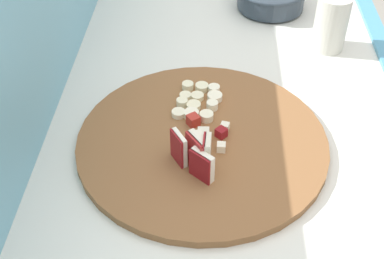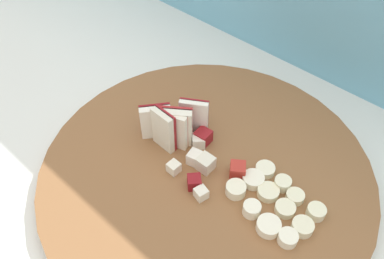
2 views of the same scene
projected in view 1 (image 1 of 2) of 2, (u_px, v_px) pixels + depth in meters
The scene contains 6 objects.
tile_backsplash at pixel (58, 227), 1.14m from camera, with size 2.40×0.04×1.27m, color #6BADC6.
cutting_board at pixel (202, 143), 0.95m from camera, with size 0.46×0.46×0.02m, color brown.
apple_wedge_fan at pixel (197, 154), 0.87m from camera, with size 0.08×0.08×0.06m.
apple_dice_pile at pixel (201, 137), 0.94m from camera, with size 0.10×0.09×0.02m.
banana_slice_rows at pixel (198, 101), 1.02m from camera, with size 0.12×0.10×0.02m.
small_jar at pixel (331, 23), 1.16m from camera, with size 0.07×0.07×0.13m, color beige.
Camera 1 is at (-0.70, 0.05, 1.55)m, focal length 48.54 mm.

